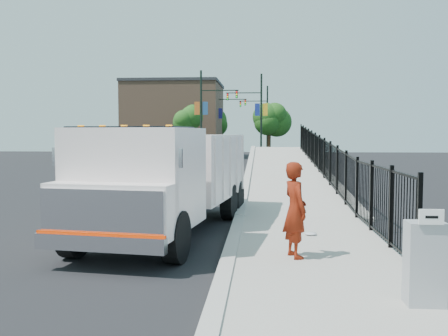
{
  "coord_description": "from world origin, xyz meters",
  "views": [
    {
      "loc": [
        0.68,
        -11.25,
        2.68
      ],
      "look_at": [
        -0.33,
        2.0,
        1.75
      ],
      "focal_mm": 40.0,
      "sensor_mm": 36.0,
      "label": 1
    }
  ],
  "objects": [
    {
      "name": "utility_cabinet",
      "position": [
        3.1,
        -3.76,
        0.75
      ],
      "size": [
        0.55,
        0.4,
        1.25
      ],
      "primitive_type": "cube",
      "color": "gray",
      "rests_on": "sidewalk"
    },
    {
      "name": "light_pole_1",
      "position": [
        0.29,
        34.0,
        4.36
      ],
      "size": [
        3.78,
        0.22,
        8.0
      ],
      "color": "black",
      "rests_on": "ground"
    },
    {
      "name": "light_pole_3",
      "position": [
        0.95,
        45.59,
        4.36
      ],
      "size": [
        3.78,
        0.22,
        8.0
      ],
      "color": "black",
      "rests_on": "ground"
    },
    {
      "name": "worker",
      "position": [
        1.36,
        -1.02,
        1.11
      ],
      "size": [
        0.7,
        0.84,
        1.97
      ],
      "primitive_type": "imported",
      "rotation": [
        0.0,
        0.0,
        1.94
      ],
      "color": "maroon",
      "rests_on": "sidewalk"
    },
    {
      "name": "ramp",
      "position": [
        2.12,
        16.0,
        0.0
      ],
      "size": [
        3.95,
        24.06,
        3.19
      ],
      "primitive_type": "cube",
      "rotation": [
        0.06,
        0.0,
        0.0
      ],
      "color": "#9E998E",
      "rests_on": "ground"
    },
    {
      "name": "light_pole_2",
      "position": [
        -3.87,
        42.49,
        4.36
      ],
      "size": [
        3.77,
        0.22,
        8.0
      ],
      "color": "black",
      "rests_on": "ground"
    },
    {
      "name": "debris",
      "position": [
        1.91,
        1.26,
        0.16
      ],
      "size": [
        0.3,
        0.3,
        0.08
      ],
      "primitive_type": "ellipsoid",
      "color": "silver",
      "rests_on": "sidewalk"
    },
    {
      "name": "tree_0",
      "position": [
        -5.81,
        34.6,
        3.91
      ],
      "size": [
        2.23,
        2.23,
        5.12
      ],
      "color": "#382314",
      "rests_on": "ground"
    },
    {
      "name": "arrow_sign",
      "position": [
        3.1,
        -3.98,
        1.48
      ],
      "size": [
        0.35,
        0.04,
        0.22
      ],
      "primitive_type": "cube",
      "color": "white",
      "rests_on": "utility_cabinet"
    },
    {
      "name": "truck",
      "position": [
        -1.82,
        1.75,
        1.6
      ],
      "size": [
        3.76,
        8.59,
        2.85
      ],
      "rotation": [
        0.0,
        0.0,
        -0.14
      ],
      "color": "black",
      "rests_on": "ground"
    },
    {
      "name": "iron_fence",
      "position": [
        3.55,
        12.0,
        0.9
      ],
      "size": [
        0.1,
        28.0,
        1.8
      ],
      "primitive_type": "cube",
      "color": "black",
      "rests_on": "ground"
    },
    {
      "name": "building",
      "position": [
        -9.0,
        44.0,
        4.0
      ],
      "size": [
        10.0,
        10.0,
        8.0
      ],
      "primitive_type": "cube",
      "color": "#8C664C",
      "rests_on": "ground"
    },
    {
      "name": "tree_1",
      "position": [
        1.41,
        40.25,
        3.96
      ],
      "size": [
        2.82,
        2.82,
        5.41
      ],
      "color": "#382314",
      "rests_on": "ground"
    },
    {
      "name": "light_pole_0",
      "position": [
        -4.22,
        31.24,
        4.36
      ],
      "size": [
        3.77,
        0.22,
        8.0
      ],
      "color": "black",
      "rests_on": "ground"
    },
    {
      "name": "ground",
      "position": [
        0.0,
        0.0,
        0.0
      ],
      "size": [
        120.0,
        120.0,
        0.0
      ],
      "primitive_type": "plane",
      "color": "black",
      "rests_on": "ground"
    },
    {
      "name": "tree_2",
      "position": [
        -5.1,
        48.85,
        3.97
      ],
      "size": [
        3.1,
        3.1,
        5.55
      ],
      "color": "#382314",
      "rests_on": "ground"
    },
    {
      "name": "sidewalk",
      "position": [
        1.93,
        -2.0,
        0.06
      ],
      "size": [
        3.55,
        12.0,
        0.12
      ],
      "primitive_type": "cube",
      "color": "#9E998E",
      "rests_on": "ground"
    },
    {
      "name": "curb",
      "position": [
        0.0,
        -2.0,
        0.08
      ],
      "size": [
        0.3,
        12.0,
        0.16
      ],
      "primitive_type": "cube",
      "color": "#ADAAA3",
      "rests_on": "ground"
    }
  ]
}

